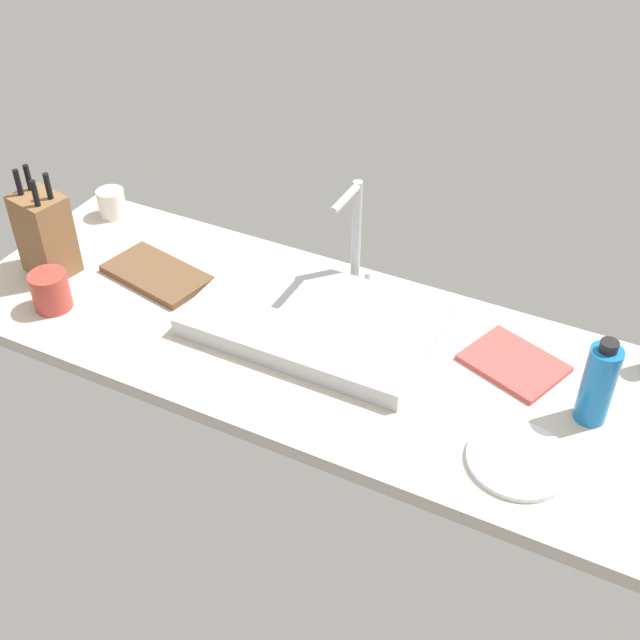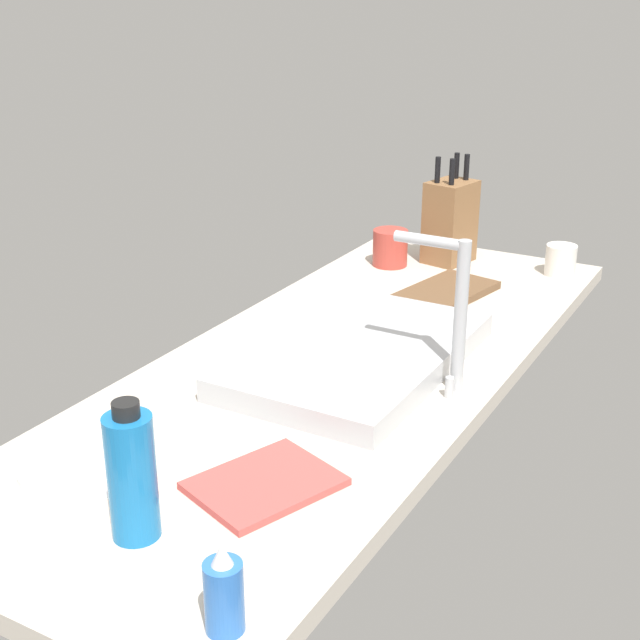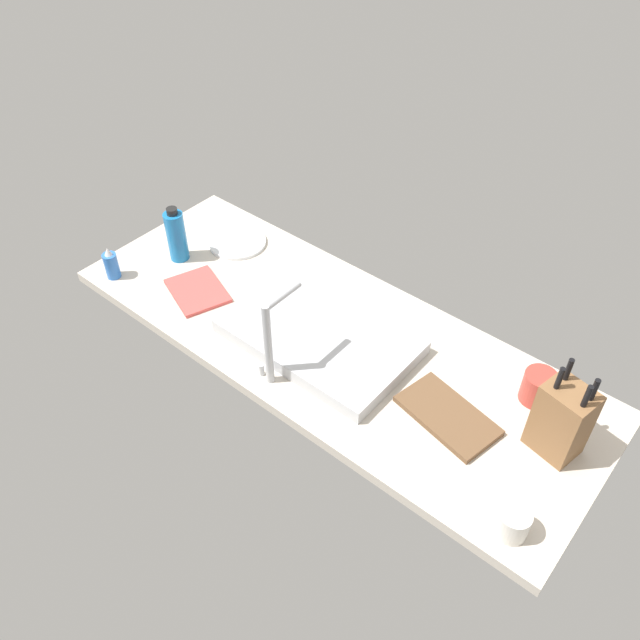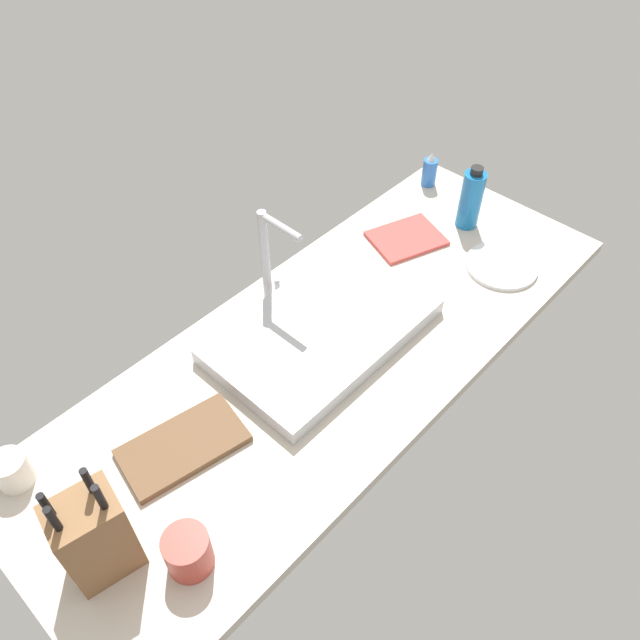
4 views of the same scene
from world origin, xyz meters
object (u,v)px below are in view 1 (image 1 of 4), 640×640
Objects in this scene: coffee_mug at (112,203)px; water_bottle at (598,384)px; sink_basin at (315,320)px; cutting_board at (157,274)px; dish_towel at (514,363)px; ceramic_cup at (51,291)px; faucet at (354,228)px; knife_block at (45,234)px; dinner_plate at (519,460)px.

water_bottle is at bearing -8.30° from coffee_mug.
sink_basin reaches higher than cutting_board.
water_bottle reaches higher than dish_towel.
coffee_mug reaches higher than dish_towel.
water_bottle reaches higher than ceramic_cup.
faucet is 78.20cm from knife_block.
dinner_plate is at bearing -117.17° from water_bottle.
sink_basin is 58.38cm from dinner_plate.
dinner_plate is (100.56, -19.50, -0.30)cm from cutting_board.
sink_basin is 2.76× the size of dinner_plate.
sink_basin is 46.70cm from dish_towel.
water_bottle is at bearing -0.36° from cutting_board.
coffee_mug is (-129.89, 39.16, 3.35)cm from dinner_plate.
sink_basin is 77.44cm from coffee_mug.
dish_towel is at bearing 15.55° from ceramic_cup.
faucet reaches higher than dish_towel.
knife_block is 30.16cm from coffee_mug.
sink_basin is at bearing 18.86° from knife_block.
water_bottle reaches higher than cutting_board.
knife_block is at bearing -158.22° from faucet.
sink_basin reaches higher than dish_towel.
dinner_plate is 115.80cm from ceramic_cup.
knife_block is 1.39× the size of water_bottle.
knife_block is at bearing 175.46° from dinner_plate.
faucet is at bearing -0.14° from coffee_mug.
sink_basin is at bearing 160.47° from dinner_plate.
knife_block is 1.37× the size of dish_towel.
dinner_plate is at bearing -71.88° from dish_towel.
coffee_mug is (-139.54, 20.35, -5.52)cm from water_bottle.
dinner_plate is at bearing 6.78° from knife_block.
sink_basin is at bearing -92.59° from faucet.
dinner_plate is 0.99× the size of dish_towel.
cutting_board is at bearing -179.98° from sink_basin.
ceramic_cup is (14.19, -41.24, 0.85)cm from coffee_mug.
water_bottle is 2.13× the size of ceramic_cup.
dish_towel is at bearing -14.16° from faucet.
cutting_board is (-45.56, -0.01, -1.38)cm from sink_basin.
coffee_mug reaches higher than dinner_plate.
dish_towel is (117.50, 17.56, -10.49)cm from knife_block.
faucet is 3.00× the size of ceramic_cup.
coffee_mug is at bearing 165.30° from sink_basin.
sink_basin is 65.05cm from water_bottle.
dish_towel is at bearing 5.06° from cutting_board.
cutting_board is 1.33× the size of dinner_plate.
cutting_board is at bearing -174.94° from dish_towel.
dish_towel is at bearing 108.12° from dinner_plate.
cutting_board is 1.34× the size of water_bottle.
coffee_mug is (-74.89, 19.64, 1.67)cm from sink_basin.
coffee_mug is at bearing 179.86° from faucet.
sink_basin is 72.70cm from knife_block.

